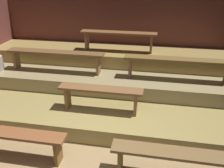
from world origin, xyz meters
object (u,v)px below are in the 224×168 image
bench_upper_center (118,36)px  bench_floor_right (207,160)px  bench_lower_center (101,93)px  bench_middle_right (178,62)px  bench_middle_left (55,55)px

bench_upper_center → bench_floor_right: bearing=-60.2°
bench_floor_right → bench_upper_center: size_ratio=1.42×
bench_lower_center → bench_middle_right: size_ratio=0.70×
bench_middle_right → bench_floor_right: bearing=-81.5°
bench_middle_right → bench_upper_center: bench_upper_center is taller
bench_lower_center → bench_middle_right: bench_middle_right is taller
bench_lower_center → bench_middle_left: (-1.21, 0.97, 0.31)m
bench_middle_left → bench_upper_center: size_ratio=1.21×
bench_middle_right → bench_middle_left: bearing=180.0°
bench_lower_center → bench_upper_center: bearing=89.1°
bench_upper_center → bench_middle_left: bearing=-148.2°
bench_floor_right → bench_upper_center: 3.36m
bench_middle_left → bench_lower_center: bearing=-38.8°
bench_middle_right → bench_upper_center: bearing=149.7°
bench_floor_right → bench_lower_center: bearing=146.4°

